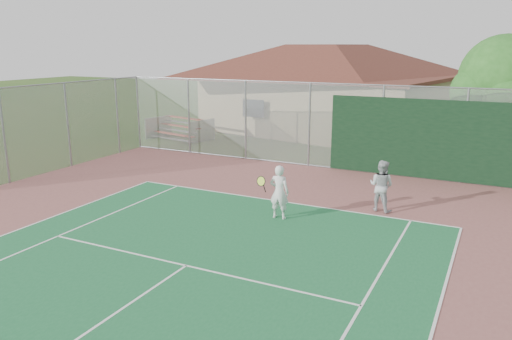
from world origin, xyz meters
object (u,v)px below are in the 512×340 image
at_px(clubhouse, 326,80).
at_px(player_grey_back, 381,186).
at_px(tree, 506,81).
at_px(bleachers, 179,128).
at_px(player_white_front, 279,192).

distance_m(clubhouse, player_grey_back, 15.06).
relative_size(clubhouse, tree, 2.76).
height_order(bleachers, player_grey_back, player_grey_back).
relative_size(tree, player_grey_back, 3.48).
relative_size(player_white_front, player_grey_back, 1.01).
bearing_deg(clubhouse, bleachers, -125.84).
distance_m(clubhouse, tree, 11.55).
xyz_separation_m(bleachers, tree, (15.69, -0.53, 3.04)).
height_order(clubhouse, tree, clubhouse).
bearing_deg(bleachers, tree, 11.40).
distance_m(bleachers, player_white_front, 13.83).
bearing_deg(tree, clubhouse, 145.12).
height_order(player_white_front, player_grey_back, player_white_front).
relative_size(clubhouse, player_white_front, 9.52).
relative_size(bleachers, player_white_front, 2.10).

